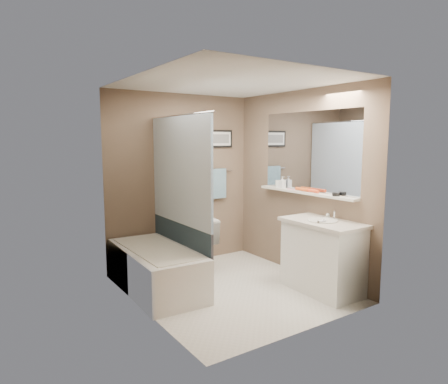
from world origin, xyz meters
TOP-DOWN VIEW (x-y plane):
  - ground at (0.00, 0.00)m, footprint 2.50×2.50m
  - ceiling at (0.00, 0.00)m, footprint 2.20×2.50m
  - wall_back at (0.00, 1.23)m, footprint 2.20×0.04m
  - wall_front at (0.00, -1.23)m, footprint 2.20×0.04m
  - wall_left at (-1.08, 0.00)m, footprint 0.04×2.50m
  - wall_right at (1.08, 0.00)m, footprint 0.04×2.50m
  - tile_surround at (-1.09, 0.50)m, footprint 0.02×1.55m
  - curtain_rod at (-0.40, 0.50)m, footprint 0.02×1.55m
  - curtain_upper at (-0.40, 0.50)m, footprint 0.03×1.45m
  - curtain_lower at (-0.40, 0.50)m, footprint 0.03×1.45m
  - mirror at (1.09, -0.15)m, footprint 0.02×1.60m
  - shelf at (1.04, -0.15)m, footprint 0.12×1.60m
  - towel_bar at (0.55, 1.22)m, footprint 0.60×0.02m
  - towel at (0.55, 1.20)m, footprint 0.34×0.05m
  - art_frame at (0.55, 1.23)m, footprint 0.62×0.02m
  - art_mat at (0.55, 1.22)m, footprint 0.56×0.00m
  - art_image at (0.55, 1.22)m, footprint 0.50×0.00m
  - door at (0.55, -1.24)m, footprint 0.80×0.02m
  - door_handle at (0.22, -1.19)m, footprint 0.10×0.02m
  - bathtub at (-0.75, 0.46)m, footprint 0.75×1.52m
  - tub_rim at (-0.75, 0.46)m, footprint 0.56×1.36m
  - toilet at (0.03, 0.90)m, footprint 0.49×0.77m
  - vanity at (0.85, -0.65)m, footprint 0.52×0.91m
  - countertop at (0.84, -0.65)m, footprint 0.54×0.96m
  - sink_basin at (0.83, -0.65)m, footprint 0.34×0.34m
  - faucet_spout at (1.03, -0.65)m, footprint 0.02×0.02m
  - faucet_knob at (1.03, -0.55)m, footprint 0.05×0.05m
  - candle_bowl_near at (1.04, -0.65)m, footprint 0.09×0.09m
  - hair_brush_front at (1.04, -0.28)m, footprint 0.06×0.22m
  - hair_brush_back at (1.04, -0.10)m, footprint 0.06×0.22m
  - pink_comb at (1.04, 0.08)m, footprint 0.05×0.16m
  - glass_jar at (1.04, 0.36)m, footprint 0.08×0.08m
  - soap_bottle at (1.04, 0.28)m, footprint 0.08×0.08m

SIDE VIEW (x-z plane):
  - ground at x=0.00m, z-range 0.00..0.00m
  - bathtub at x=-0.75m, z-range 0.00..0.50m
  - toilet at x=0.03m, z-range 0.00..0.74m
  - vanity at x=0.85m, z-range 0.00..0.80m
  - tub_rim at x=-0.75m, z-range 0.49..0.51m
  - curtain_lower at x=-0.40m, z-range 0.40..0.76m
  - countertop at x=0.84m, z-range 0.80..0.84m
  - sink_basin at x=0.83m, z-range 0.84..0.86m
  - faucet_knob at x=1.03m, z-range 0.84..0.90m
  - faucet_spout at x=1.03m, z-range 0.84..0.94m
  - tile_surround at x=-1.09m, z-range 0.00..2.00m
  - door at x=0.55m, z-range 0.00..2.00m
  - door_handle at x=0.22m, z-range 0.99..1.01m
  - shelf at x=1.04m, z-range 1.09..1.11m
  - pink_comb at x=1.04m, z-range 1.11..1.12m
  - towel at x=0.55m, z-range 0.90..1.34m
  - candle_bowl_near at x=1.04m, z-range 1.11..1.16m
  - hair_brush_front at x=1.04m, z-range 1.12..1.16m
  - hair_brush_back at x=1.04m, z-range 1.12..1.16m
  - glass_jar at x=1.04m, z-range 1.11..1.22m
  - soap_bottle at x=1.04m, z-range 1.11..1.27m
  - wall_back at x=0.00m, z-range 0.00..2.40m
  - wall_front at x=0.00m, z-range 0.00..2.40m
  - wall_left at x=-1.08m, z-range 0.00..2.40m
  - wall_right at x=1.08m, z-range 0.00..2.40m
  - towel_bar at x=0.55m, z-range 1.29..1.31m
  - curtain_upper at x=-0.40m, z-range 0.76..2.04m
  - mirror at x=1.09m, z-range 1.12..2.12m
  - art_frame at x=0.55m, z-range 1.65..1.91m
  - art_mat at x=0.55m, z-range 1.68..1.88m
  - art_image at x=0.55m, z-range 1.72..1.84m
  - curtain_rod at x=-0.40m, z-range 2.04..2.06m
  - ceiling at x=0.00m, z-range 2.36..2.40m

